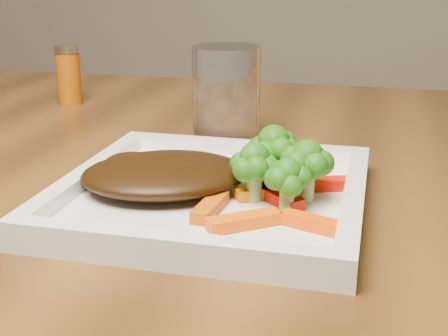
% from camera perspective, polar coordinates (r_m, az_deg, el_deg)
% --- Properties ---
extents(plate, '(0.27, 0.27, 0.01)m').
position_cam_1_polar(plate, '(0.57, -0.97, -2.86)').
color(plate, white).
rests_on(plate, dining_table).
extents(steak, '(0.19, 0.17, 0.03)m').
position_cam_1_polar(steak, '(0.58, -5.43, -0.54)').
color(steak, black).
rests_on(steak, plate).
extents(broccoli_0, '(0.07, 0.07, 0.07)m').
position_cam_1_polar(broccoli_0, '(0.58, 4.54, 1.60)').
color(broccoli_0, '#316010').
rests_on(broccoli_0, plate).
extents(broccoli_1, '(0.07, 0.07, 0.06)m').
position_cam_1_polar(broccoli_1, '(0.55, 7.59, 0.19)').
color(broccoli_1, '#225E0F').
rests_on(broccoli_1, plate).
extents(broccoli_2, '(0.06, 0.06, 0.06)m').
position_cam_1_polar(broccoli_2, '(0.52, 5.82, -1.02)').
color(broccoli_2, '#267413').
rests_on(broccoli_2, plate).
extents(broccoli_3, '(0.06, 0.06, 0.06)m').
position_cam_1_polar(broccoli_3, '(0.54, 2.80, 0.07)').
color(broccoli_3, '#296110').
rests_on(broccoli_3, plate).
extents(carrot_0, '(0.06, 0.05, 0.01)m').
position_cam_1_polar(carrot_0, '(0.50, 1.83, -4.85)').
color(carrot_0, '#FF5A04').
rests_on(carrot_0, plate).
extents(carrot_1, '(0.05, 0.03, 0.01)m').
position_cam_1_polar(carrot_1, '(0.50, 7.99, -4.96)').
color(carrot_1, '#FF4C04').
rests_on(carrot_1, plate).
extents(carrot_2, '(0.02, 0.06, 0.01)m').
position_cam_1_polar(carrot_2, '(0.52, -1.28, -3.60)').
color(carrot_2, '#C75203').
rests_on(carrot_2, plate).
extents(carrot_3, '(0.06, 0.04, 0.01)m').
position_cam_1_polar(carrot_3, '(0.59, 9.38, -1.42)').
color(carrot_3, red).
rests_on(carrot_3, plate).
extents(carrot_5, '(0.05, 0.05, 0.01)m').
position_cam_1_polar(carrot_5, '(0.55, 4.87, -2.59)').
color(carrot_5, red).
rests_on(carrot_5, plate).
extents(carrot_6, '(0.06, 0.04, 0.01)m').
position_cam_1_polar(carrot_6, '(0.56, 3.96, -2.15)').
color(carrot_6, orange).
rests_on(carrot_6, plate).
extents(spice_shaker, '(0.04, 0.04, 0.09)m').
position_cam_1_polar(spice_shaker, '(1.00, -14.03, 8.26)').
color(spice_shaker, '#A44D09').
rests_on(spice_shaker, dining_table).
extents(drinking_glass, '(0.11, 0.11, 0.12)m').
position_cam_1_polar(drinking_glass, '(0.74, 0.23, 6.48)').
color(drinking_glass, silver).
rests_on(drinking_glass, dining_table).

